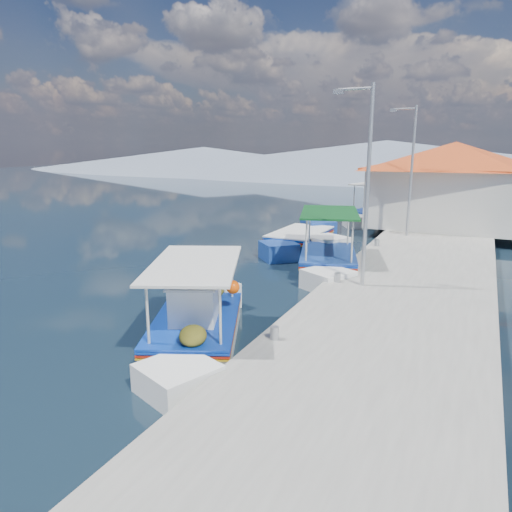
% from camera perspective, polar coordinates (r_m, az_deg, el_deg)
% --- Properties ---
extents(ground, '(160.00, 160.00, 0.00)m').
position_cam_1_polar(ground, '(15.12, -6.44, -5.12)').
color(ground, black).
rests_on(ground, ground).
extents(quay, '(5.00, 44.00, 0.50)m').
position_cam_1_polar(quay, '(18.73, 19.47, -1.35)').
color(quay, '#99978F').
rests_on(quay, ground).
extents(bollards, '(0.20, 17.20, 0.30)m').
position_cam_1_polar(bollards, '(18.24, 12.74, 0.01)').
color(bollards, '#A5A8AD').
rests_on(bollards, quay).
extents(main_caique, '(3.79, 6.26, 2.26)m').
position_cam_1_polar(main_caique, '(11.84, -6.97, -8.29)').
color(main_caique, silver).
rests_on(main_caique, ground).
extents(caique_green_canopy, '(3.36, 6.54, 2.56)m').
position_cam_1_polar(caique_green_canopy, '(18.39, 8.89, -0.57)').
color(caique_green_canopy, silver).
rests_on(caique_green_canopy, ground).
extents(caique_blue_hull, '(2.13, 6.95, 1.24)m').
position_cam_1_polar(caique_blue_hull, '(22.18, 5.46, 1.84)').
color(caique_blue_hull, navy).
rests_on(caique_blue_hull, ground).
extents(caique_far, '(3.55, 7.41, 2.69)m').
position_cam_1_polar(caique_far, '(30.61, 14.80, 5.01)').
color(caique_far, silver).
rests_on(caique_far, ground).
extents(harbor_building, '(10.49, 10.49, 4.40)m').
position_cam_1_polar(harbor_building, '(27.19, 22.82, 8.22)').
color(harbor_building, silver).
rests_on(harbor_building, quay).
extents(lamp_post_near, '(1.21, 0.14, 6.00)m').
position_cam_1_polar(lamp_post_near, '(14.46, 13.12, 9.37)').
color(lamp_post_near, '#A5A8AD').
rests_on(lamp_post_near, quay).
extents(lamp_post_far, '(1.21, 0.14, 6.00)m').
position_cam_1_polar(lamp_post_far, '(23.31, 18.23, 10.53)').
color(lamp_post_far, '#A5A8AD').
rests_on(lamp_post_far, quay).
extents(mountain_ridge, '(171.40, 96.00, 5.50)m').
position_cam_1_polar(mountain_ridge, '(68.13, 25.27, 9.98)').
color(mountain_ridge, slate).
rests_on(mountain_ridge, ground).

